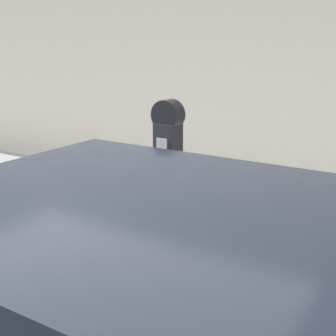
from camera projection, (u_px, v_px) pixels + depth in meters
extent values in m
cube|color=#9E9B96|center=(217.00, 253.00, 4.61)|extent=(24.00, 2.80, 0.14)
cylinder|color=slate|center=(168.00, 244.00, 3.41)|extent=(0.07, 0.07, 1.04)
cube|color=black|center=(168.00, 150.00, 3.22)|extent=(0.15, 0.14, 0.37)
cube|color=gray|center=(162.00, 148.00, 3.15)|extent=(0.08, 0.01, 0.13)
cylinder|color=black|center=(168.00, 115.00, 3.16)|extent=(0.21, 0.12, 0.21)
cylinder|color=black|center=(77.00, 306.00, 3.23)|extent=(0.64, 0.23, 0.63)
cube|color=black|center=(184.00, 285.00, 1.71)|extent=(2.16, 1.53, 0.60)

